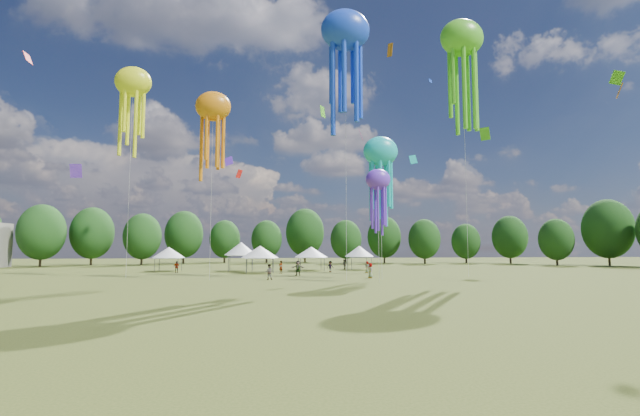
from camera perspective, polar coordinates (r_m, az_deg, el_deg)
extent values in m
plane|color=#384416|center=(15.47, 18.62, -17.63)|extent=(300.00, 300.00, 0.00)
imported|color=gray|center=(50.26, -6.44, -8.01)|extent=(0.87, 0.70, 1.70)
imported|color=gray|center=(64.93, 5.95, -7.38)|extent=(0.74, 0.91, 1.62)
imported|color=gray|center=(74.48, 3.05, -7.10)|extent=(0.66, 0.83, 1.63)
imported|color=gray|center=(66.62, 1.31, -7.36)|extent=(1.16, 0.85, 1.61)
imported|color=gray|center=(67.46, -17.59, -7.08)|extent=(1.04, 0.72, 1.63)
imported|color=gray|center=(58.09, -2.78, -7.55)|extent=(1.83, 1.00, 1.88)
imported|color=gray|center=(62.99, -4.95, -7.40)|extent=(0.75, 0.75, 1.76)
imported|color=gray|center=(53.44, 6.36, -7.81)|extent=(0.65, 0.91, 1.74)
cylinder|color=#47474C|center=(71.32, -20.08, -6.78)|extent=(0.08, 0.08, 1.91)
cylinder|color=#47474C|center=(74.57, -19.53, -6.71)|extent=(0.08, 0.08, 1.91)
cylinder|color=#47474C|center=(70.69, -17.43, -6.87)|extent=(0.08, 0.08, 1.91)
cylinder|color=#47474C|center=(73.97, -16.99, -6.80)|extent=(0.08, 0.08, 1.91)
cube|color=white|center=(72.59, -18.49, -6.00)|extent=(3.73, 3.73, 0.10)
cone|color=white|center=(72.58, -18.47, -5.31)|extent=(4.85, 4.85, 1.64)
cylinder|color=#47474C|center=(68.94, -11.44, -6.89)|extent=(0.08, 0.08, 2.30)
cylinder|color=#47474C|center=(72.41, -11.26, -6.80)|extent=(0.08, 0.08, 2.30)
cylinder|color=#47474C|center=(68.81, -8.53, -6.94)|extent=(0.08, 0.08, 2.30)
cylinder|color=#47474C|center=(72.28, -8.50, -6.85)|extent=(0.08, 0.08, 2.30)
cube|color=white|center=(70.56, -9.92, -5.90)|extent=(3.87, 3.87, 0.10)
cone|color=white|center=(70.55, -9.91, -5.05)|extent=(5.04, 5.04, 1.98)
cylinder|color=#47474C|center=(63.19, -9.26, -7.24)|extent=(0.08, 0.08, 1.99)
cylinder|color=#47474C|center=(66.87, -9.18, -7.12)|extent=(0.08, 0.08, 1.99)
cylinder|color=#47474C|center=(63.20, -5.89, -7.28)|extent=(0.08, 0.08, 1.99)
cylinder|color=#47474C|center=(66.89, -5.99, -7.16)|extent=(0.08, 0.08, 1.99)
cube|color=white|center=(64.98, -7.57, -6.28)|extent=(4.09, 4.09, 0.10)
cone|color=white|center=(64.97, -7.56, -5.48)|extent=(5.32, 5.32, 1.71)
cylinder|color=#47474C|center=(69.70, -2.46, -7.12)|extent=(0.08, 0.08, 1.94)
cylinder|color=#47474C|center=(73.34, -2.72, -7.02)|extent=(0.08, 0.08, 1.94)
cylinder|color=#47474C|center=(70.13, 0.54, -7.11)|extent=(0.08, 0.08, 1.94)
cylinder|color=#47474C|center=(73.74, 0.13, -7.01)|extent=(0.08, 0.08, 1.94)
cube|color=white|center=(71.68, -1.13, -6.25)|extent=(4.06, 4.06, 0.10)
cone|color=white|center=(71.66, -1.12, -5.55)|extent=(5.27, 5.27, 1.66)
cylinder|color=#47474C|center=(72.25, 3.98, -7.01)|extent=(0.08, 0.08, 2.02)
cylinder|color=#47474C|center=(75.41, 3.48, -6.93)|extent=(0.08, 0.08, 2.02)
cylinder|color=#47474C|center=(72.97, 6.48, -6.97)|extent=(0.08, 0.08, 2.02)
cylinder|color=#47474C|center=(76.09, 5.88, -6.90)|extent=(0.08, 0.08, 2.02)
cube|color=white|center=(74.14, 4.95, -6.13)|extent=(3.62, 3.62, 0.10)
cone|color=white|center=(74.13, 4.94, -5.42)|extent=(4.70, 4.70, 1.73)
ellipsoid|color=orange|center=(53.61, -13.28, 12.32)|extent=(3.96, 2.77, 3.36)
cylinder|color=beige|center=(51.57, -13.50, 2.00)|extent=(0.03, 0.03, 19.35)
ellipsoid|color=blue|center=(54.78, 3.20, 21.40)|extent=(5.54, 3.88, 4.71)
cylinder|color=beige|center=(50.14, 3.28, 7.00)|extent=(0.03, 0.03, 27.86)
ellipsoid|color=#16BCBF|center=(52.55, 7.61, 7.08)|extent=(3.98, 2.79, 3.39)
cylinder|color=beige|center=(51.52, 7.71, -0.81)|extent=(0.03, 0.03, 14.48)
ellipsoid|color=#F4FF1A|center=(61.44, -22.43, 14.45)|extent=(4.34, 3.04, 3.69)
cylinder|color=beige|center=(58.64, -22.82, 3.50)|extent=(0.03, 0.03, 23.59)
ellipsoid|color=#6A32E0|center=(46.88, 7.30, 3.58)|extent=(2.58, 1.81, 2.19)
cylinder|color=beige|center=(46.38, 7.38, -2.83)|extent=(0.03, 0.03, 10.47)
ellipsoid|color=#54CD21|center=(63.87, 17.39, 19.72)|extent=(5.57, 3.90, 4.74)
cylinder|color=beige|center=(59.22, 17.78, 6.41)|extent=(0.03, 0.03, 30.00)
cube|color=#54CD21|center=(78.85, 0.34, 12.01)|extent=(1.11, 1.39, 1.98)
cube|color=blue|center=(77.29, 13.70, 15.27)|extent=(0.66, 0.60, 0.86)
cube|color=#FF4BA4|center=(61.00, 5.16, 9.16)|extent=(0.86, 1.26, 1.44)
cube|color=#54CD21|center=(55.76, 33.28, 13.53)|extent=(0.81, 1.37, 1.52)
cube|color=#6A32E0|center=(84.01, -11.39, 5.79)|extent=(1.69, 1.36, 2.08)
cube|color=#FE1916|center=(56.63, -32.84, 15.57)|extent=(0.78, 1.24, 1.27)
cube|color=orange|center=(74.53, 8.79, 19.03)|extent=(0.41, 2.05, 2.38)
cube|color=#54CD21|center=(80.99, 20.02, 8.75)|extent=(1.45, 1.69, 2.09)
cube|color=#16BCBF|center=(87.92, 11.63, 5.99)|extent=(1.59, 0.49, 1.90)
cube|color=#6A32E0|center=(80.44, -28.33, 4.13)|extent=(1.68, 1.09, 2.18)
cube|color=#FE1916|center=(68.58, -10.13, 4.25)|extent=(1.03, 1.11, 1.19)
cube|color=orange|center=(53.29, 33.49, 12.21)|extent=(0.85, 1.57, 1.71)
cylinder|color=#38281C|center=(100.35, -31.71, -5.34)|extent=(0.44, 0.44, 3.36)
ellipsoid|color=#1B4115|center=(100.38, -31.58, -2.59)|extent=(8.40, 8.40, 10.51)
cylinder|color=#38281C|center=(104.78, -26.82, -5.50)|extent=(0.44, 0.44, 3.41)
ellipsoid|color=#1B4115|center=(104.82, -26.72, -2.82)|extent=(8.53, 8.53, 10.66)
cylinder|color=#38281C|center=(101.49, -21.50, -5.82)|extent=(0.44, 0.44, 3.07)
ellipsoid|color=#1B4115|center=(101.51, -21.42, -3.33)|extent=(7.66, 7.66, 9.58)
cylinder|color=#38281C|center=(108.25, -16.78, -5.79)|extent=(0.44, 0.44, 3.43)
ellipsoid|color=#1B4115|center=(108.29, -16.72, -3.18)|extent=(8.58, 8.58, 10.73)
cylinder|color=#38281C|center=(112.84, -11.92, -5.99)|extent=(0.44, 0.44, 2.95)
ellipsoid|color=#1B4115|center=(112.85, -11.88, -3.84)|extent=(7.37, 7.37, 9.21)
cylinder|color=#38281C|center=(108.67, -6.74, -6.11)|extent=(0.44, 0.44, 2.89)
ellipsoid|color=#1B4115|center=(108.67, -6.72, -3.92)|extent=(7.23, 7.23, 9.04)
cylinder|color=#38281C|center=(113.65, -1.90, -5.86)|extent=(0.44, 0.44, 3.84)
ellipsoid|color=#1B4115|center=(113.72, -1.90, -3.08)|extent=(9.60, 9.60, 11.99)
cylinder|color=#38281C|center=(103.93, 3.29, -6.20)|extent=(0.44, 0.44, 2.84)
ellipsoid|color=#1B4115|center=(103.93, 3.28, -3.95)|extent=(7.11, 7.11, 8.89)
cylinder|color=#38281C|center=(108.71, 8.10, -6.02)|extent=(0.44, 0.44, 3.16)
ellipsoid|color=#1B4115|center=(108.73, 8.07, -3.63)|extent=(7.91, 7.91, 9.88)
cylinder|color=#38281C|center=(105.67, 13.03, -6.05)|extent=(0.44, 0.44, 2.88)
ellipsoid|color=#1B4115|center=(105.68, 12.99, -3.80)|extent=(7.21, 7.21, 9.01)
cylinder|color=#38281C|center=(111.72, 17.90, -5.94)|extent=(0.44, 0.44, 2.63)
ellipsoid|color=#1B4115|center=(111.71, 17.85, -4.00)|extent=(6.57, 6.57, 8.22)
cylinder|color=#38281C|center=(112.83, 22.82, -5.65)|extent=(0.44, 0.44, 3.13)
ellipsoid|color=#1B4115|center=(112.85, 22.74, -3.37)|extent=(7.81, 7.81, 9.77)
cylinder|color=#38281C|center=(104.51, 27.64, -5.66)|extent=(0.44, 0.44, 2.72)
ellipsoid|color=#1B4115|center=(104.50, 27.55, -3.52)|extent=(6.80, 6.80, 8.50)
cylinder|color=#38281C|center=(107.91, 32.57, -5.11)|extent=(0.44, 0.44, 3.81)
ellipsoid|color=#1B4115|center=(107.97, 32.44, -2.21)|extent=(9.52, 9.52, 11.90)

